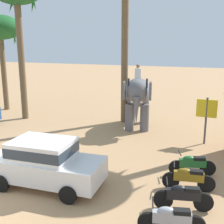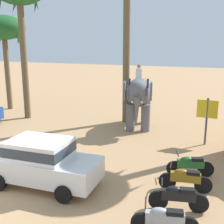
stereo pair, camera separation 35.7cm
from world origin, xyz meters
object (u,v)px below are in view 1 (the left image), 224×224
Objects in this scene: motorcycle_far_in_row at (188,178)px; motorcycle_mid_row at (171,219)px; car_sedan_foreground at (45,161)px; elephant_with_mahout at (138,95)px; palm_tree_left_of_road at (0,30)px; motorcycle_end_of_row at (192,164)px; signboard_yellow at (207,112)px; motorcycle_fourth_in_row at (183,196)px.

motorcycle_mid_row is at bearing -91.32° from motorcycle_far_in_row.
car_sedan_foreground is 5.07m from motorcycle_far_in_row.
elephant_with_mahout is 7.95m from motorcycle_far_in_row.
palm_tree_left_of_road is (-11.02, 0.84, 4.04)m from elephant_with_mahout.
signboard_yellow is (0.09, 4.00, 1.22)m from motorcycle_end_of_row.
car_sedan_foreground reaches higher than motorcycle_mid_row.
elephant_with_mahout is (0.74, 8.32, 1.06)m from car_sedan_foreground.
motorcycle_far_in_row is (4.03, -6.69, -1.53)m from elephant_with_mahout.
elephant_with_mahout reaches higher than motorcycle_fourth_in_row.
motorcycle_far_in_row is 5.37m from signboard_yellow.
elephant_with_mahout is 6.93m from motorcycle_end_of_row.
motorcycle_fourth_in_row is (0.09, 1.31, 0.00)m from motorcycle_mid_row.
motorcycle_end_of_row is at bearing -53.81° from elephant_with_mahout.
palm_tree_left_of_road is at bearing 171.38° from signboard_yellow.
motorcycle_end_of_row is at bearing 91.53° from motorcycle_fourth_in_row.
elephant_with_mahout is 2.28× the size of motorcycle_fourth_in_row.
motorcycle_mid_row is 0.25× the size of palm_tree_left_of_road.
palm_tree_left_of_road reaches higher than elephant_with_mahout.
motorcycle_end_of_row is 0.72× the size of signboard_yellow.
signboard_yellow is (4.08, -1.45, -0.30)m from elephant_with_mahout.
motorcycle_far_in_row is at bearing 91.41° from motorcycle_fourth_in_row.
palm_tree_left_of_road reaches higher than motorcycle_fourth_in_row.
motorcycle_far_in_row is 0.25× the size of palm_tree_left_of_road.
motorcycle_mid_row is at bearing -90.84° from signboard_yellow.
motorcycle_fourth_in_row is (4.80, 0.33, -0.46)m from car_sedan_foreground.
motorcycle_fourth_in_row is at bearing -90.20° from signboard_yellow.
elephant_with_mahout is 2.25× the size of motorcycle_far_in_row.
palm_tree_left_of_road reaches higher than motorcycle_far_in_row.
elephant_with_mahout reaches higher than motorcycle_mid_row.
elephant_with_mahout is at bearing 84.89° from car_sedan_foreground.
car_sedan_foreground is at bearing -148.80° from motorcycle_end_of_row.
motorcycle_fourth_in_row is at bearing 3.96° from car_sedan_foreground.
palm_tree_left_of_road reaches higher than motorcycle_mid_row.
motorcycle_far_in_row is (-0.03, 1.31, 0.00)m from motorcycle_fourth_in_row.
motorcycle_end_of_row is at bearing 31.20° from car_sedan_foreground.
motorcycle_fourth_in_row is at bearing -88.59° from motorcycle_far_in_row.
signboard_yellow is (0.02, 6.54, 1.22)m from motorcycle_fourth_in_row.
motorcycle_end_of_row is (4.74, 2.87, -0.46)m from car_sedan_foreground.
palm_tree_left_of_road is (-15.01, 6.29, 5.57)m from motorcycle_end_of_row.
palm_tree_left_of_road reaches higher than car_sedan_foreground.
elephant_with_mahout is at bearing 160.38° from signboard_yellow.
motorcycle_mid_row and motorcycle_far_in_row have the same top height.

